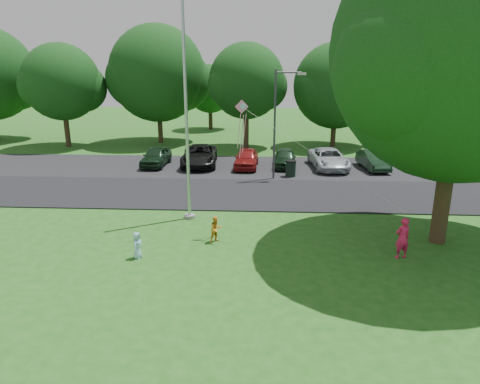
# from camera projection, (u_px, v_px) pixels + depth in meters

# --- Properties ---
(ground) EXTENTS (120.00, 120.00, 0.00)m
(ground) POSITION_uv_depth(u_px,v_px,m) (265.00, 268.00, 15.01)
(ground) COLOR #1E5817
(ground) RESTS_ON ground
(park_road) EXTENTS (60.00, 6.00, 0.06)m
(park_road) POSITION_uv_depth(u_px,v_px,m) (265.00, 194.00, 23.62)
(park_road) COLOR black
(park_road) RESTS_ON ground
(parking_strip) EXTENTS (42.00, 7.00, 0.06)m
(parking_strip) POSITION_uv_depth(u_px,v_px,m) (265.00, 167.00, 29.85)
(parking_strip) COLOR black
(parking_strip) RESTS_ON ground
(flagpole) EXTENTS (0.50, 0.50, 10.00)m
(flagpole) POSITION_uv_depth(u_px,v_px,m) (187.00, 129.00, 18.80)
(flagpole) COLOR #B7BABF
(flagpole) RESTS_ON ground
(street_lamp) EXTENTS (1.86, 0.49, 6.62)m
(street_lamp) POSITION_uv_depth(u_px,v_px,m) (279.00, 115.00, 25.72)
(street_lamp) COLOR #3F3F44
(street_lamp) RESTS_ON ground
(trash_can) EXTENTS (0.69, 0.69, 1.09)m
(trash_can) POSITION_uv_depth(u_px,v_px,m) (291.00, 169.00, 27.13)
(trash_can) COLOR black
(trash_can) RESTS_ON ground
(big_tree) EXTENTS (9.99, 9.50, 12.10)m
(big_tree) POSITION_uv_depth(u_px,v_px,m) (461.00, 58.00, 15.20)
(big_tree) COLOR #332316
(big_tree) RESTS_ON ground
(tree_row) EXTENTS (64.35, 11.94, 10.88)m
(tree_row) POSITION_uv_depth(u_px,v_px,m) (284.00, 79.00, 36.51)
(tree_row) COLOR #332316
(tree_row) RESTS_ON ground
(horizon_trees) EXTENTS (77.46, 7.20, 7.02)m
(horizon_trees) POSITION_uv_depth(u_px,v_px,m) (303.00, 90.00, 46.02)
(horizon_trees) COLOR #332316
(horizon_trees) RESTS_ON ground
(parked_cars) EXTENTS (16.68, 5.47, 1.42)m
(parked_cars) POSITION_uv_depth(u_px,v_px,m) (257.00, 157.00, 29.66)
(parked_cars) COLOR black
(parked_cars) RESTS_ON ground
(woman) EXTENTS (0.66, 0.53, 1.57)m
(woman) POSITION_uv_depth(u_px,v_px,m) (402.00, 238.00, 15.62)
(woman) COLOR #DF1D52
(woman) RESTS_ON ground
(child_yellow) EXTENTS (0.66, 0.64, 1.07)m
(child_yellow) POSITION_uv_depth(u_px,v_px,m) (216.00, 229.00, 17.14)
(child_yellow) COLOR orange
(child_yellow) RESTS_ON ground
(child_blue) EXTENTS (0.40, 0.54, 1.00)m
(child_blue) POSITION_uv_depth(u_px,v_px,m) (137.00, 245.00, 15.70)
(child_blue) COLOR #8FC8DC
(child_blue) RESTS_ON ground
(kite) EXTENTS (6.29, 2.51, 3.78)m
(kite) POSITION_uv_depth(u_px,v_px,m) (247.00, 121.00, 16.89)
(kite) COLOR pink
(kite) RESTS_ON ground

